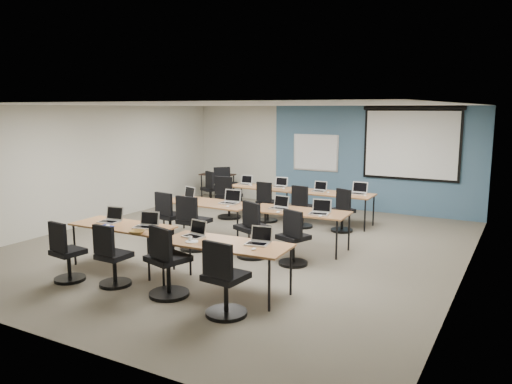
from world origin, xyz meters
The scene contains 58 objects.
floor centered at (0.00, 0.00, 0.00)m, with size 8.00×9.00×0.02m, color #6B6354.
ceiling centered at (0.00, 0.00, 2.70)m, with size 8.00×9.00×0.02m, color white.
wall_back centered at (0.00, 4.50, 1.35)m, with size 8.00×0.04×2.70m, color beige.
wall_front centered at (0.00, -4.50, 1.35)m, with size 8.00×0.04×2.70m, color beige.
wall_left centered at (-4.00, 0.00, 1.35)m, with size 0.04×9.00×2.70m, color beige.
wall_right centered at (4.00, 0.00, 1.35)m, with size 0.04×9.00×2.70m, color beige.
blue_accent_panel centered at (1.25, 4.47, 1.35)m, with size 5.50×0.04×2.70m, color #3D5977.
whiteboard centered at (-0.30, 4.43, 1.45)m, with size 1.28×0.03×0.98m.
projector_screen centered at (2.20, 4.41, 1.89)m, with size 2.40×0.10×1.82m.
training_table_front_left centered at (-1.05, -2.09, 0.68)m, with size 1.75×0.73×0.73m.
training_table_front_right centered at (1.06, -2.21, 0.69)m, with size 1.88×0.78×0.73m.
training_table_mid_left centered at (-0.94, 0.26, 0.69)m, with size 1.93×0.80×0.73m.
training_table_mid_right centered at (1.04, 0.37, 0.69)m, with size 1.89×0.79×0.73m.
training_table_back_left centered at (-0.92, 2.59, 0.68)m, with size 1.71×0.71×0.73m.
training_table_back_right centered at (0.89, 2.57, 0.69)m, with size 1.85×0.77×0.73m.
laptop_0 centered at (-1.36, -2.03, 0.79)m, with size 0.33×0.28×0.25m.
mouse_0 centered at (-1.17, -2.30, 0.74)m, with size 0.06×0.10×0.04m, color white.
task_chair_0 centered at (-1.31, -3.05, 0.39)m, with size 0.47×0.47×0.96m.
laptop_1 centered at (-0.58, -2.04, 0.79)m, with size 0.33×0.28×0.25m.
mouse_1 centered at (-0.42, -2.33, 0.74)m, with size 0.06×0.09×0.03m, color white.
task_chair_1 centered at (-0.54, -2.86, 0.40)m, with size 0.48×0.48×0.96m.
laptop_2 centered at (0.46, -2.13, 0.79)m, with size 0.31×0.26×0.24m.
mouse_2 centered at (0.79, -2.34, 0.74)m, with size 0.05×0.09×0.03m, color white.
task_chair_2 centered at (0.45, -2.80, 0.44)m, with size 0.58×0.58×1.05m.
laptop_3 centered at (1.50, -2.03, 0.79)m, with size 0.32×0.27×0.24m.
mouse_3 centered at (1.58, -2.33, 0.74)m, with size 0.06×0.09×0.03m, color white.
task_chair_3 centered at (1.51, -2.97, 0.42)m, with size 0.54×0.54×1.02m.
laptop_4 centered at (-1.52, 0.32, 0.79)m, with size 0.34×0.29×0.26m.
mouse_4 centered at (-1.25, 0.08, 0.74)m, with size 0.06×0.10×0.04m, color white.
task_chair_4 centered at (-1.43, -0.43, 0.42)m, with size 0.54×0.54×1.02m.
laptop_5 centered at (-0.48, 0.38, 0.80)m, with size 0.36×0.31×0.27m.
mouse_5 centered at (-0.32, 0.02, 0.74)m, with size 0.06×0.09×0.03m, color white.
task_chair_5 centered at (-0.65, -0.68, 0.44)m, with size 0.57×0.57×1.05m.
laptop_6 centered at (0.63, 0.37, 0.79)m, with size 0.32×0.27×0.24m.
mouse_6 centered at (0.78, 0.02, 0.74)m, with size 0.07×0.11×0.04m, color white.
task_chair_6 centered at (0.57, -0.58, 0.43)m, with size 0.61×0.56×1.04m.
laptop_7 centered at (1.50, 0.29, 0.79)m, with size 0.35×0.30×0.26m.
mouse_7 centered at (1.59, 0.09, 0.74)m, with size 0.06×0.10×0.04m, color white.
task_chair_7 centered at (1.40, -0.64, 0.41)m, with size 0.53×0.50×0.98m.
laptop_8 centered at (-1.48, 2.69, 0.79)m, with size 0.30×0.25×0.23m.
mouse_8 centered at (-1.25, 2.58, 0.74)m, with size 0.06×0.10×0.04m, color white.
task_chair_8 centered at (-1.53, 1.94, 0.43)m, with size 0.57×0.57×1.04m.
laptop_9 centered at (-0.53, 2.76, 0.79)m, with size 0.31×0.26×0.24m.
mouse_9 centered at (-0.32, 2.52, 0.74)m, with size 0.06×0.10×0.03m, color white.
task_chair_9 centered at (-0.53, 2.05, 0.39)m, with size 0.47×0.47×0.96m.
laptop_10 centered at (0.55, 2.62, 0.79)m, with size 0.30×0.26×0.23m.
mouse_10 centered at (0.81, 2.52, 0.74)m, with size 0.06×0.09×0.03m, color white.
task_chair_10 centered at (0.42, 1.92, 0.40)m, with size 0.48×0.48×0.96m.
laptop_11 centered at (1.45, 2.73, 0.80)m, with size 0.35×0.30×0.26m.
mouse_11 centered at (1.67, 2.52, 0.74)m, with size 0.05×0.09×0.03m, color white.
task_chair_11 centered at (1.34, 1.99, 0.39)m, with size 0.51×0.47×0.96m.
blue_mousepad centered at (-1.20, -2.33, 0.73)m, with size 0.25×0.21×0.01m, color navy.
snack_bowl centered at (-0.40, -2.45, 0.76)m, with size 0.24×0.24×0.06m, color olive.
snack_plate centered at (0.60, -2.41, 0.74)m, with size 0.19×0.19×0.01m, color white.
coffee_cup centered at (0.56, -2.40, 0.77)m, with size 0.05×0.05×0.05m, color silver.
utility_table centered at (-3.14, 3.94, 0.66)m, with size 0.97×0.54×0.75m.
spare_chair_a centered at (-2.48, 3.48, 0.43)m, with size 0.68×0.56×1.04m.
spare_chair_b centered at (-2.75, 2.99, 0.40)m, with size 0.52×0.48×0.97m.
Camera 1 is at (4.80, -8.06, 2.64)m, focal length 35.00 mm.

